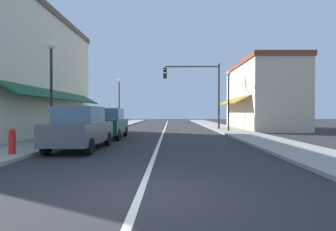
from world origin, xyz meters
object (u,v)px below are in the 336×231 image
at_px(traffic_signal_mast_arm, 200,85).
at_px(street_lamp_left_far, 119,95).
at_px(parked_car_nearest_left, 80,128).
at_px(parked_car_second_left, 109,123).
at_px(fire_hydrant, 12,141).
at_px(street_lamp_left_near, 51,75).
at_px(street_lamp_right_mid, 229,91).

height_order(traffic_signal_mast_arm, street_lamp_left_far, traffic_signal_mast_arm).
height_order(parked_car_nearest_left, parked_car_second_left, same).
relative_size(street_lamp_left_far, fire_hydrant, 5.90).
xyz_separation_m(parked_car_nearest_left, street_lamp_left_near, (-1.98, 1.77, 2.41)).
height_order(traffic_signal_mast_arm, street_lamp_right_mid, traffic_signal_mast_arm).
bearing_deg(street_lamp_left_near, parked_car_second_left, 57.45).
distance_m(street_lamp_right_mid, fire_hydrant, 15.50).
xyz_separation_m(parked_car_nearest_left, traffic_signal_mast_arm, (6.23, 12.60, 3.08)).
xyz_separation_m(parked_car_nearest_left, street_lamp_right_mid, (8.16, 9.79, 2.29)).
xyz_separation_m(street_lamp_left_near, street_lamp_right_mid, (10.14, 8.03, -0.12)).
relative_size(traffic_signal_mast_arm, street_lamp_left_near, 1.18).
bearing_deg(street_lamp_right_mid, parked_car_nearest_left, -129.79).
bearing_deg(traffic_signal_mast_arm, street_lamp_left_near, -127.18).
distance_m(parked_car_nearest_left, street_lamp_left_near, 3.59).
xyz_separation_m(street_lamp_left_near, fire_hydrant, (0.29, -3.66, -2.74)).
relative_size(parked_car_nearest_left, parked_car_second_left, 0.99).
height_order(street_lamp_left_near, street_lamp_right_mid, street_lamp_left_near).
height_order(parked_car_second_left, street_lamp_left_near, street_lamp_left_near).
relative_size(parked_car_second_left, fire_hydrant, 4.76).
distance_m(parked_car_nearest_left, street_lamp_left_far, 17.83).
relative_size(street_lamp_right_mid, street_lamp_left_far, 0.91).
distance_m(parked_car_nearest_left, fire_hydrant, 2.56).
bearing_deg(traffic_signal_mast_arm, parked_car_second_left, -128.91).
bearing_deg(street_lamp_right_mid, street_lamp_left_far, 142.09).
relative_size(traffic_signal_mast_arm, street_lamp_left_far, 1.13).
relative_size(parked_car_second_left, street_lamp_left_near, 0.84).
bearing_deg(street_lamp_left_far, parked_car_nearest_left, -84.10).
xyz_separation_m(parked_car_second_left, street_lamp_right_mid, (8.14, 4.90, 2.29)).
bearing_deg(fire_hydrant, street_lamp_right_mid, 49.88).
height_order(street_lamp_right_mid, street_lamp_left_far, street_lamp_left_far).
distance_m(parked_car_nearest_left, street_lamp_right_mid, 12.95).
bearing_deg(traffic_signal_mast_arm, fire_hydrant, -118.67).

